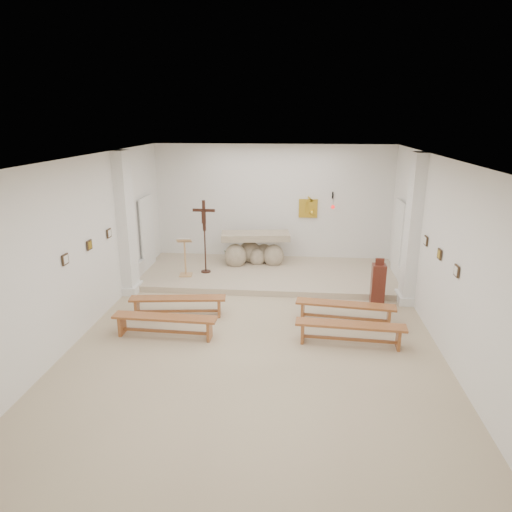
# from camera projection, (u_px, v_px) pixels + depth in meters

# --- Properties ---
(ground) EXTENTS (7.00, 10.00, 0.00)m
(ground) POSITION_uv_depth(u_px,v_px,m) (257.00, 333.00, 9.30)
(ground) COLOR tan
(ground) RESTS_ON ground
(wall_left) EXTENTS (0.02, 10.00, 3.50)m
(wall_left) POSITION_uv_depth(u_px,v_px,m) (84.00, 246.00, 9.11)
(wall_left) COLOR white
(wall_left) RESTS_ON ground
(wall_right) EXTENTS (0.02, 10.00, 3.50)m
(wall_right) POSITION_uv_depth(u_px,v_px,m) (444.00, 256.00, 8.48)
(wall_right) COLOR white
(wall_right) RESTS_ON ground
(wall_back) EXTENTS (7.00, 0.02, 3.50)m
(wall_back) POSITION_uv_depth(u_px,v_px,m) (273.00, 204.00, 13.55)
(wall_back) COLOR white
(wall_back) RESTS_ON ground
(ceiling) EXTENTS (7.00, 10.00, 0.02)m
(ceiling) POSITION_uv_depth(u_px,v_px,m) (257.00, 159.00, 8.29)
(ceiling) COLOR silver
(ceiling) RESTS_ON wall_back
(sanctuary_platform) EXTENTS (6.98, 3.00, 0.15)m
(sanctuary_platform) POSITION_uv_depth(u_px,v_px,m) (269.00, 274.00, 12.62)
(sanctuary_platform) COLOR tan
(sanctuary_platform) RESTS_ON ground
(pilaster_left) EXTENTS (0.26, 0.55, 3.50)m
(pilaster_left) POSITION_uv_depth(u_px,v_px,m) (126.00, 224.00, 11.01)
(pilaster_left) COLOR white
(pilaster_left) RESTS_ON ground
(pilaster_right) EXTENTS (0.26, 0.55, 3.50)m
(pilaster_right) POSITION_uv_depth(u_px,v_px,m) (412.00, 230.00, 10.40)
(pilaster_right) COLOR white
(pilaster_right) RESTS_ON ground
(gold_wall_relief) EXTENTS (0.55, 0.04, 0.55)m
(gold_wall_relief) POSITION_uv_depth(u_px,v_px,m) (308.00, 208.00, 13.46)
(gold_wall_relief) COLOR gold
(gold_wall_relief) RESTS_ON wall_back
(sanctuary_lamp) EXTENTS (0.11, 0.36, 0.44)m
(sanctuary_lamp) POSITION_uv_depth(u_px,v_px,m) (333.00, 205.00, 13.11)
(sanctuary_lamp) COLOR black
(sanctuary_lamp) RESTS_ON wall_back
(station_frame_left_front) EXTENTS (0.03, 0.20, 0.20)m
(station_frame_left_front) POSITION_uv_depth(u_px,v_px,m) (65.00, 259.00, 8.36)
(station_frame_left_front) COLOR #382818
(station_frame_left_front) RESTS_ON wall_left
(station_frame_left_mid) EXTENTS (0.03, 0.20, 0.20)m
(station_frame_left_mid) POSITION_uv_depth(u_px,v_px,m) (89.00, 245.00, 9.31)
(station_frame_left_mid) COLOR #382818
(station_frame_left_mid) RESTS_ON wall_left
(station_frame_left_rear) EXTENTS (0.03, 0.20, 0.20)m
(station_frame_left_rear) POSITION_uv_depth(u_px,v_px,m) (109.00, 233.00, 10.26)
(station_frame_left_rear) COLOR #382818
(station_frame_left_rear) RESTS_ON wall_left
(station_frame_right_front) EXTENTS (0.03, 0.20, 0.20)m
(station_frame_right_front) POSITION_uv_depth(u_px,v_px,m) (457.00, 271.00, 7.73)
(station_frame_right_front) COLOR #382818
(station_frame_right_front) RESTS_ON wall_right
(station_frame_right_mid) EXTENTS (0.03, 0.20, 0.20)m
(station_frame_right_mid) POSITION_uv_depth(u_px,v_px,m) (440.00, 254.00, 8.68)
(station_frame_right_mid) COLOR #382818
(station_frame_right_mid) RESTS_ON wall_right
(station_frame_right_rear) EXTENTS (0.03, 0.20, 0.20)m
(station_frame_right_rear) POSITION_uv_depth(u_px,v_px,m) (426.00, 241.00, 9.63)
(station_frame_right_rear) COLOR #382818
(station_frame_right_rear) RESTS_ON wall_right
(radiator_left) EXTENTS (0.10, 0.85, 0.52)m
(radiator_left) POSITION_uv_depth(u_px,v_px,m) (138.00, 273.00, 12.11)
(radiator_left) COLOR silver
(radiator_left) RESTS_ON ground
(radiator_right) EXTENTS (0.10, 0.85, 0.52)m
(radiator_right) POSITION_uv_depth(u_px,v_px,m) (402.00, 281.00, 11.49)
(radiator_right) COLOR silver
(radiator_right) RESTS_ON ground
(altar) EXTENTS (2.02, 1.00, 1.00)m
(altar) POSITION_uv_depth(u_px,v_px,m) (255.00, 250.00, 13.19)
(altar) COLOR #B8A58C
(altar) RESTS_ON sanctuary_platform
(lectern) EXTENTS (0.42, 0.37, 1.07)m
(lectern) POSITION_uv_depth(u_px,v_px,m) (185.00, 257.00, 12.09)
(lectern) COLOR tan
(lectern) RESTS_ON sanctuary_platform
(crucifix_stand) EXTENTS (0.60, 0.26, 1.99)m
(crucifix_stand) POSITION_uv_depth(u_px,v_px,m) (204.00, 231.00, 12.19)
(crucifix_stand) COLOR #321910
(crucifix_stand) RESTS_ON sanctuary_platform
(potted_plant) EXTENTS (0.56, 0.51, 0.54)m
(potted_plant) POSITION_uv_depth(u_px,v_px,m) (232.00, 254.00, 13.22)
(potted_plant) COLOR #305020
(potted_plant) RESTS_ON sanctuary_platform
(donation_pedestal) EXTENTS (0.32, 0.32, 1.14)m
(donation_pedestal) POSITION_uv_depth(u_px,v_px,m) (378.00, 285.00, 10.57)
(donation_pedestal) COLOR #582419
(donation_pedestal) RESTS_ON ground
(bench_left_front) EXTENTS (2.12, 0.58, 0.44)m
(bench_left_front) POSITION_uv_depth(u_px,v_px,m) (178.00, 302.00, 10.01)
(bench_left_front) COLOR #A35B2F
(bench_left_front) RESTS_ON ground
(bench_right_front) EXTENTS (2.12, 0.57, 0.44)m
(bench_right_front) POSITION_uv_depth(u_px,v_px,m) (345.00, 308.00, 9.69)
(bench_right_front) COLOR #A35B2F
(bench_right_front) RESTS_ON ground
(bench_left_second) EXTENTS (2.10, 0.41, 0.44)m
(bench_left_second) POSITION_uv_depth(u_px,v_px,m) (165.00, 321.00, 9.06)
(bench_left_second) COLOR #A35B2F
(bench_left_second) RESTS_ON ground
(bench_right_second) EXTENTS (2.11, 0.47, 0.44)m
(bench_right_second) POSITION_uv_depth(u_px,v_px,m) (350.00, 329.00, 8.73)
(bench_right_second) COLOR #A35B2F
(bench_right_second) RESTS_ON ground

